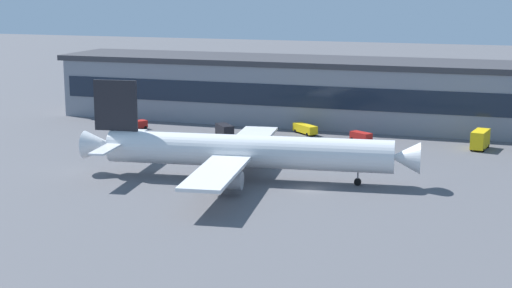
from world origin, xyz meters
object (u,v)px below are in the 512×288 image
(belt_loader, at_px, (305,128))
(crew_van, at_px, (225,130))
(airliner, at_px, (242,151))
(stair_truck, at_px, (480,139))
(follow_me_car, at_px, (361,136))
(baggage_tug, at_px, (138,124))

(belt_loader, bearing_deg, crew_van, -149.68)
(airliner, distance_m, stair_truck, 49.41)
(belt_loader, bearing_deg, stair_truck, -7.60)
(airliner, relative_size, belt_loader, 8.77)
(follow_me_car, height_order, stair_truck, stair_truck)
(crew_van, height_order, stair_truck, stair_truck)
(crew_van, height_order, baggage_tug, crew_van)
(crew_van, xyz_separation_m, stair_truck, (49.06, 3.76, 0.52))
(follow_me_car, bearing_deg, airliner, -108.64)
(airliner, relative_size, crew_van, 9.92)
(belt_loader, distance_m, follow_me_car, 13.20)
(belt_loader, bearing_deg, follow_me_car, -18.93)
(airliner, height_order, stair_truck, airliner)
(stair_truck, bearing_deg, airliner, -134.05)
(crew_van, bearing_deg, belt_loader, 30.32)
(follow_me_car, bearing_deg, baggage_tug, -177.81)
(airliner, height_order, baggage_tug, airliner)
(crew_van, distance_m, follow_me_car, 27.15)
(belt_loader, distance_m, stair_truck, 35.03)
(airliner, relative_size, stair_truck, 8.44)
(belt_loader, height_order, stair_truck, stair_truck)
(belt_loader, height_order, baggage_tug, belt_loader)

